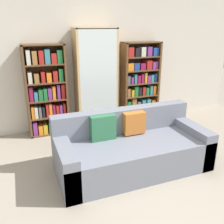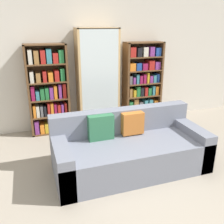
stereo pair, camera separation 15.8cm
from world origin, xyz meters
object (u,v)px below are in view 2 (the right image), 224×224
Objects in this scene: couch at (129,150)px; display_cabinet at (98,80)px; bookshelf_left at (48,91)px; bookshelf_right at (142,83)px; wine_bottle at (129,131)px.

couch is 1.81m from display_cabinet.
bookshelf_right is (1.92, 0.00, 0.01)m from bookshelf_left.
bookshelf_left is 0.86× the size of display_cabinet.
bookshelf_left is (-0.93, 1.69, 0.52)m from couch.
bookshelf_left is 4.32× the size of wine_bottle.
couch is 1.28× the size of bookshelf_left.
couch is at bearing -61.21° from bookshelf_left.
bookshelf_left is 1.92m from bookshelf_right.
bookshelf_left is 0.96m from display_cabinet.
wine_bottle is at bearing -65.19° from display_cabinet.
display_cabinet is at bearing 89.45° from couch.
display_cabinet is (0.95, -0.02, 0.15)m from bookshelf_left.
display_cabinet reaches higher than bookshelf_left.
couch is at bearing -120.20° from bookshelf_right.
display_cabinet is at bearing 114.81° from wine_bottle.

